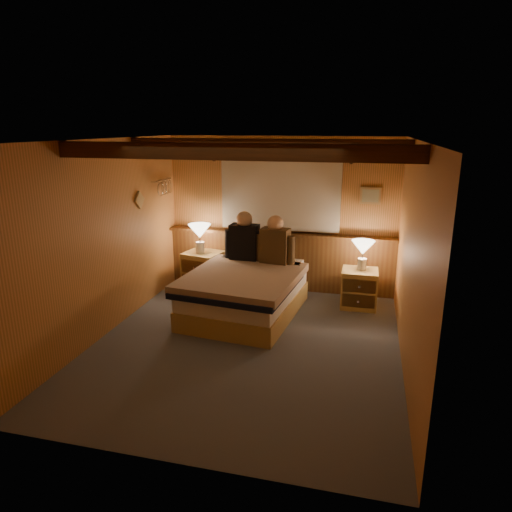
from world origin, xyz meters
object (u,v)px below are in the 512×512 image
(person_left, at_px, (244,239))
(duffel_bag, at_px, (199,290))
(nightstand_left, at_px, (203,271))
(bed, at_px, (245,293))
(person_right, at_px, (275,243))
(nightstand_right, at_px, (359,288))
(lamp_left, at_px, (200,233))
(lamp_right, at_px, (363,249))

(person_left, xyz_separation_m, duffel_bag, (-0.66, -0.24, -0.77))
(nightstand_left, bearing_deg, person_left, -5.23)
(bed, bearing_deg, person_left, 111.95)
(person_left, xyz_separation_m, person_right, (0.48, -0.07, -0.01))
(bed, relative_size, duffel_bag, 3.92)
(nightstand_left, height_order, nightstand_right, nightstand_left)
(lamp_left, xyz_separation_m, person_right, (1.26, -0.28, -0.02))
(lamp_right, xyz_separation_m, person_left, (-1.72, -0.10, 0.07))
(bed, relative_size, nightstand_left, 3.06)
(person_right, bearing_deg, bed, -111.32)
(person_left, relative_size, person_right, 1.03)
(bed, relative_size, lamp_left, 4.28)
(nightstand_right, relative_size, person_right, 0.77)
(nightstand_left, height_order, person_right, person_right)
(lamp_left, height_order, person_right, person_right)
(bed, bearing_deg, nightstand_left, 143.49)
(lamp_left, distance_m, lamp_right, 2.51)
(bed, relative_size, person_left, 2.64)
(lamp_left, distance_m, person_left, 0.81)
(lamp_left, relative_size, lamp_right, 1.08)
(bed, height_order, lamp_left, lamp_left)
(nightstand_right, relative_size, person_left, 0.74)
(lamp_right, bearing_deg, duffel_bag, -172.03)
(lamp_left, bearing_deg, duffel_bag, -74.50)
(person_right, bearing_deg, lamp_right, 15.13)
(nightstand_left, bearing_deg, nightstand_right, 7.68)
(bed, height_order, duffel_bag, bed)
(lamp_right, height_order, person_right, person_right)
(bed, xyz_separation_m, lamp_left, (-0.96, 0.84, 0.61))
(bed, bearing_deg, person_right, 67.72)
(nightstand_left, relative_size, person_left, 0.86)
(nightstand_right, bearing_deg, duffel_bag, -173.68)
(lamp_left, xyz_separation_m, person_left, (0.78, -0.21, -0.01))
(bed, bearing_deg, nightstand_right, 30.34)
(person_left, distance_m, duffel_bag, 1.04)
(nightstand_left, relative_size, nightstand_right, 1.16)
(nightstand_left, relative_size, lamp_left, 1.40)
(lamp_left, bearing_deg, person_left, -14.91)
(duffel_bag, bearing_deg, person_left, 21.66)
(lamp_right, distance_m, person_right, 1.25)
(nightstand_right, distance_m, person_left, 1.82)
(bed, relative_size, lamp_right, 4.63)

